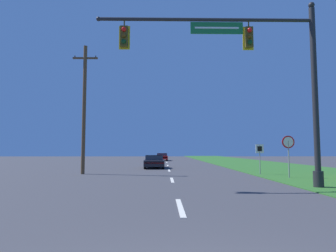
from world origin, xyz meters
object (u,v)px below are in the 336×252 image
far_car (162,157)px  utility_pole_near (84,107)px  route_sign_post (260,152)px  car_ahead (154,162)px  stop_sign (288,147)px  signal_mast (261,71)px

far_car → utility_pole_near: 28.41m
route_sign_post → utility_pole_near: bearing=176.0°
car_ahead → stop_sign: stop_sign is taller
stop_sign → route_sign_post: (-0.92, 2.53, -0.34)m
far_car → utility_pole_near: (-5.49, -27.56, 4.17)m
route_sign_post → utility_pole_near: 12.73m
stop_sign → signal_mast: bearing=-123.7°
car_ahead → far_car: size_ratio=1.02×
car_ahead → stop_sign: 13.43m
far_car → route_sign_post: bearing=-76.6°
car_ahead → far_car: 20.53m
car_ahead → route_sign_post: bearing=-46.6°
far_car → route_sign_post: (6.78, -28.41, 0.92)m
far_car → stop_sign: stop_sign is taller
signal_mast → stop_sign: size_ratio=4.07×
stop_sign → car_ahead: bearing=128.8°
car_ahead → far_car: same height
car_ahead → stop_sign: (8.38, -10.42, 1.26)m
route_sign_post → signal_mast: bearing=-106.7°
signal_mast → far_car: signal_mast is taller
far_car → utility_pole_near: size_ratio=0.47×
far_car → stop_sign: bearing=-76.0°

